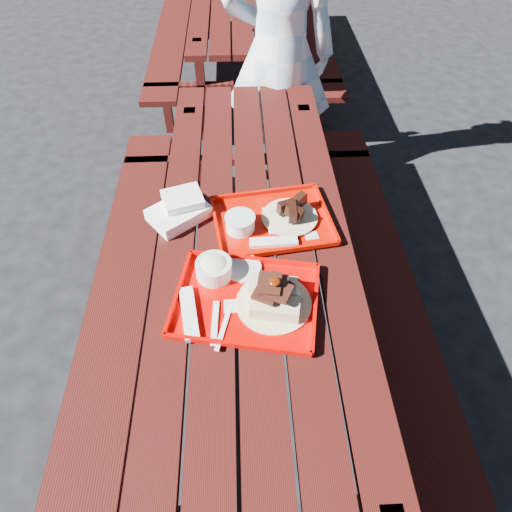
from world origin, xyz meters
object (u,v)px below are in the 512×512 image
(near_tray, at_px, (247,291))
(picnic_table_near, at_px, (254,271))
(picnic_table_far, at_px, (240,14))
(person, at_px, (279,54))
(far_tray, at_px, (271,221))

(near_tray, bearing_deg, picnic_table_near, 82.35)
(picnic_table_far, xyz_separation_m, person, (0.19, -1.47, 0.31))
(picnic_table_near, relative_size, picnic_table_far, 1.00)
(far_tray, bearing_deg, near_tray, -106.52)
(far_tray, distance_m, person, 1.26)
(picnic_table_near, xyz_separation_m, picnic_table_far, (0.00, 2.80, 0.00))
(picnic_table_near, bearing_deg, picnic_table_far, 90.00)
(picnic_table_near, relative_size, far_tray, 4.83)
(near_tray, relative_size, person, 0.31)
(picnic_table_far, bearing_deg, far_tray, -88.57)
(picnic_table_near, xyz_separation_m, far_tray, (0.07, 0.08, 0.21))
(picnic_table_near, distance_m, near_tray, 0.36)
(picnic_table_far, xyz_separation_m, near_tray, (-0.04, -3.08, 0.23))
(picnic_table_far, distance_m, person, 1.51)
(picnic_table_near, bearing_deg, person, 81.78)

